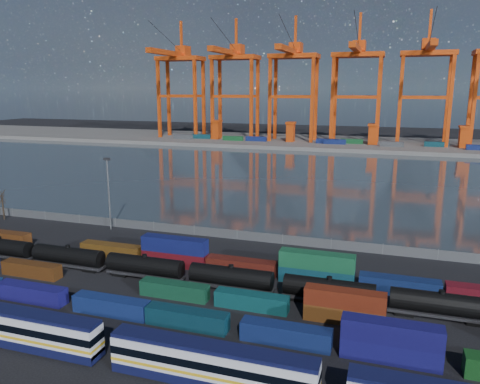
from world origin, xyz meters
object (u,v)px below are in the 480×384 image
(tanker_string, at_px, (278,284))
(passenger_train, at_px, (212,365))
(gantry_cranes, at_px, (325,66))
(bare_tree, at_px, (3,205))

(tanker_string, bearing_deg, passenger_train, -93.98)
(passenger_train, distance_m, gantry_cranes, 228.75)
(bare_tree, bearing_deg, gantry_cranes, 73.64)
(passenger_train, bearing_deg, bare_tree, 147.88)
(tanker_string, relative_size, bare_tree, 16.28)
(tanker_string, height_order, gantry_cranes, gantry_cranes)
(tanker_string, distance_m, gantry_cranes, 205.50)
(passenger_train, distance_m, bare_tree, 86.38)
(tanker_string, bearing_deg, gantry_cranes, 96.42)
(passenger_train, xyz_separation_m, gantry_cranes, (-20.84, 224.06, 41.12))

